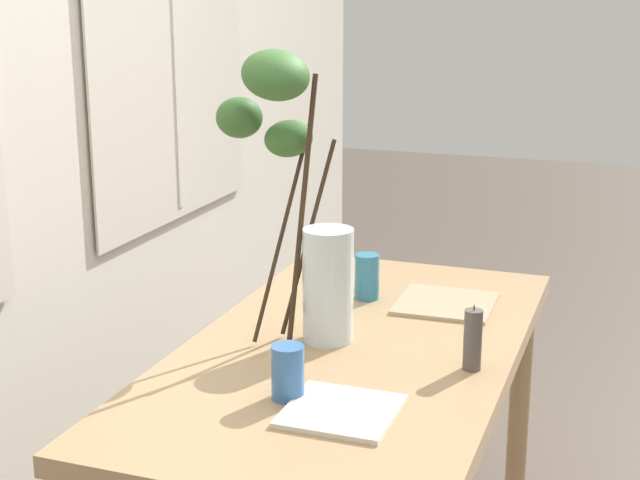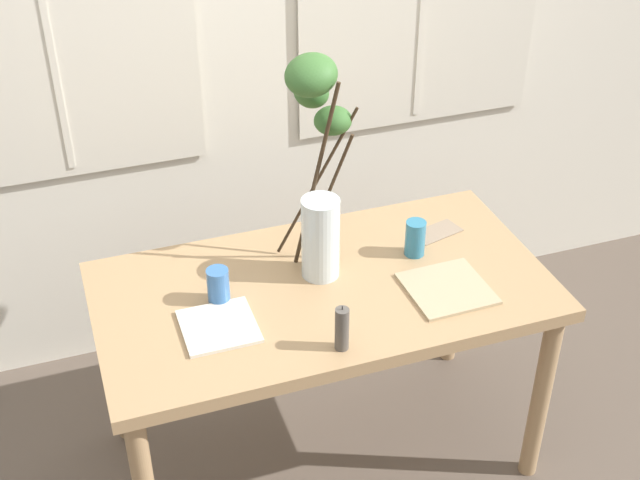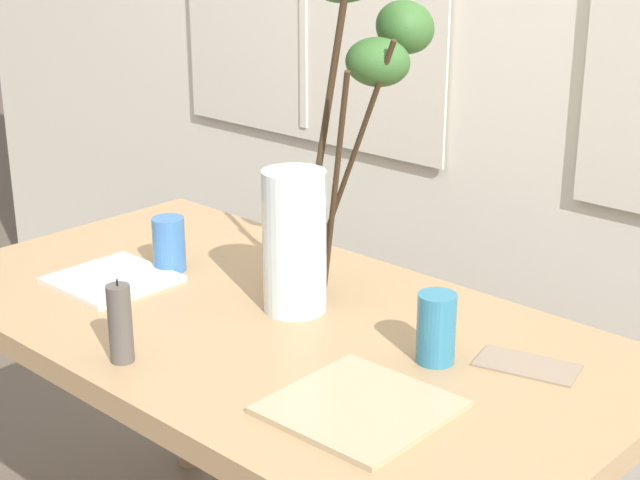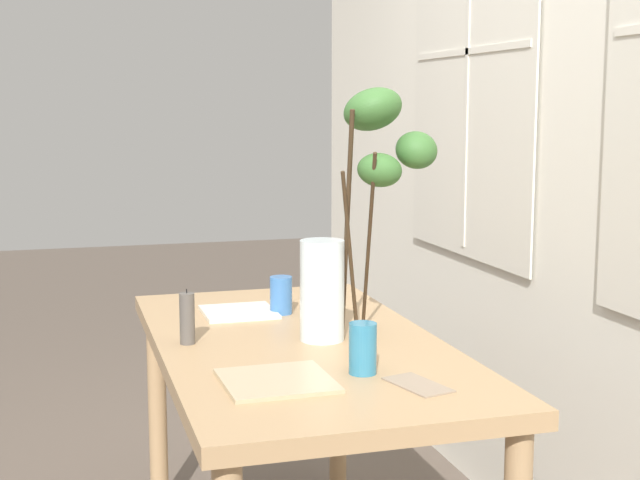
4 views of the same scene
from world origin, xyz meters
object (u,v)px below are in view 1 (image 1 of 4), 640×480
(plate_square_right, at_px, (446,303))
(drinking_glass_blue_right, at_px, (367,276))
(dining_table, at_px, (351,380))
(vase_with_branches, at_px, (299,196))
(drinking_glass_blue_left, at_px, (288,372))
(plate_square_left, at_px, (341,411))
(pillar_candle, at_px, (473,340))

(plate_square_right, bearing_deg, drinking_glass_blue_right, 94.30)
(dining_table, height_order, vase_with_branches, vase_with_branches)
(vase_with_branches, bearing_deg, drinking_glass_blue_left, -162.58)
(plate_square_left, height_order, plate_square_right, plate_square_left)
(drinking_glass_blue_left, height_order, pillar_candle, pillar_candle)
(dining_table, bearing_deg, drinking_glass_blue_right, 11.20)
(drinking_glass_blue_left, bearing_deg, plate_square_right, -14.62)
(vase_with_branches, distance_m, drinking_glass_blue_right, 0.44)
(vase_with_branches, xyz_separation_m, drinking_glass_blue_left, (-0.37, -0.12, -0.29))
(plate_square_left, bearing_deg, pillar_candle, -32.85)
(drinking_glass_blue_right, xyz_separation_m, pillar_candle, (-0.40, -0.37, 0.01))
(dining_table, xyz_separation_m, plate_square_right, (0.37, -0.15, 0.10))
(plate_square_right, bearing_deg, dining_table, 157.77)
(vase_with_branches, bearing_deg, plate_square_left, -148.70)
(dining_table, height_order, pillar_candle, pillar_candle)
(plate_square_left, distance_m, pillar_candle, 0.39)
(drinking_glass_blue_right, bearing_deg, drinking_glass_blue_left, -176.93)
(vase_with_branches, bearing_deg, drinking_glass_blue_right, -14.10)
(drinking_glass_blue_left, distance_m, plate_square_right, 0.73)
(pillar_candle, bearing_deg, dining_table, 80.80)
(drinking_glass_blue_right, distance_m, pillar_candle, 0.55)
(dining_table, xyz_separation_m, drinking_glass_blue_right, (0.35, 0.07, 0.16))
(vase_with_branches, xyz_separation_m, plate_square_right, (0.33, -0.30, -0.35))
(plate_square_left, xyz_separation_m, pillar_candle, (0.32, -0.21, 0.07))
(drinking_glass_blue_right, relative_size, pillar_candle, 0.82)
(pillar_candle, bearing_deg, drinking_glass_blue_left, 130.45)
(drinking_glass_blue_right, bearing_deg, plate_square_left, -167.01)
(vase_with_branches, height_order, drinking_glass_blue_right, vase_with_branches)
(plate_square_left, bearing_deg, drinking_glass_blue_left, 75.57)
(drinking_glass_blue_left, distance_m, drinking_glass_blue_right, 0.69)
(vase_with_branches, relative_size, plate_square_left, 3.28)
(vase_with_branches, xyz_separation_m, drinking_glass_blue_right, (0.32, -0.08, -0.29))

